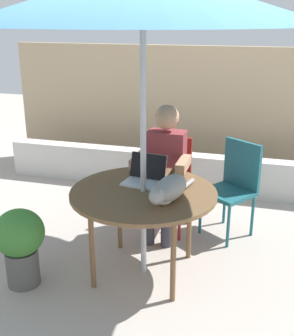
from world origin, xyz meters
The scene contains 10 objects.
ground_plane centered at (0.00, 0.00, 0.00)m, with size 14.00×14.00×0.00m, color #ADA399.
fence_back centered at (0.00, 2.49, 0.81)m, with size 4.97×0.08×1.61m, color tan.
planter_wall_low centered at (0.00, 1.81, 0.22)m, with size 4.47×0.20×0.44m, color beige.
patio_table centered at (0.00, 0.00, 0.65)m, with size 1.12×1.12×0.71m.
chair_occupied centered at (0.00, 0.84, 0.52)m, with size 0.40×0.40×0.88m.
chair_empty centered at (0.62, 0.89, 0.52)m, with size 0.56×0.56×0.88m.
person_seated centered at (0.00, 0.68, 0.69)m, with size 0.48×0.48×1.22m.
laptop centered at (-0.04, 0.19, 0.77)m, with size 0.33×0.29×0.21m.
cat centered at (0.22, -0.12, 0.79)m, with size 0.26×0.64×0.17m.
potted_plant_near_fence centered at (-0.84, -0.41, 0.36)m, with size 0.38×0.38×0.62m.
Camera 1 is at (0.86, -2.91, 1.97)m, focal length 46.36 mm.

